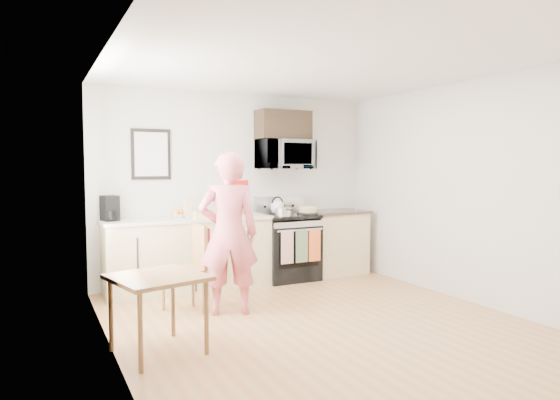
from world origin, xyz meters
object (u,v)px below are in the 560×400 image
microwave (285,155)px  cake (308,210)px  dining_table (158,284)px  chair (195,255)px  range (288,248)px  person (229,234)px

microwave → cake: 0.85m
dining_table → chair: bearing=58.8°
dining_table → cake: bearing=36.6°
range → person: size_ratio=0.66×
range → person: (-1.33, -1.18, 0.44)m
person → chair: size_ratio=1.83×
range → chair: 1.87m
microwave → cake: (0.26, -0.20, -0.79)m
chair → dining_table: bearing=-123.9°
dining_table → chair: (0.65, 1.07, 0.02)m
person → dining_table: 1.27m
range → person: person is taller
person → cake: 1.94m
person → microwave: bearing=-118.9°
microwave → dining_table: 3.30m
person → cake: bearing=-128.6°
range → microwave: size_ratio=1.53×
cake → dining_table: bearing=-143.4°
microwave → person: 2.05m
dining_table → range: bearing=41.0°
person → chair: (-0.30, 0.27, -0.26)m
range → chair: bearing=-150.9°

